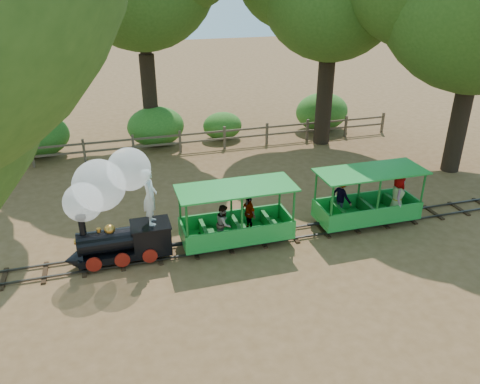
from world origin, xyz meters
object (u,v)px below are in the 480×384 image
object	(u,v)px
locomotive	(111,201)
fence	(203,138)
carriage_rear	(367,201)
carriage_front	(236,222)

from	to	relation	value
locomotive	fence	distance (m)	9.01
locomotive	carriage_rear	size ratio (longest dim) A/B	0.99
carriage_front	carriage_rear	distance (m)	4.21
carriage_rear	fence	bearing A→B (deg)	113.34
locomotive	fence	size ratio (longest dim) A/B	0.18
fence	locomotive	bearing A→B (deg)	-117.35
locomotive	carriage_rear	bearing A→B (deg)	-0.40
carriage_rear	fence	size ratio (longest dim) A/B	0.18
carriage_front	carriage_rear	bearing A→B (deg)	0.76
carriage_front	fence	size ratio (longest dim) A/B	0.18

